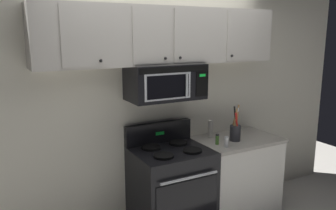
{
  "coord_description": "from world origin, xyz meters",
  "views": [
    {
      "loc": [
        -1.58,
        -2.44,
        2.04
      ],
      "look_at": [
        0.0,
        0.49,
        1.35
      ],
      "focal_mm": 36.58,
      "sensor_mm": 36.0,
      "label": 1
    }
  ],
  "objects_px": {
    "utensil_crock_charcoal": "(235,131)",
    "pepper_mill": "(210,129)",
    "stove_range": "(171,190)",
    "spice_jar": "(217,139)",
    "salt_shaker": "(226,142)",
    "over_range_microwave": "(166,82)"
  },
  "relations": [
    {
      "from": "stove_range",
      "to": "pepper_mill",
      "type": "relative_size",
      "value": 5.65
    },
    {
      "from": "spice_jar",
      "to": "salt_shaker",
      "type": "bearing_deg",
      "value": -78.46
    },
    {
      "from": "stove_range",
      "to": "utensil_crock_charcoal",
      "type": "bearing_deg",
      "value": -4.45
    },
    {
      "from": "salt_shaker",
      "to": "spice_jar",
      "type": "xyz_separation_m",
      "value": [
        -0.02,
        0.12,
        -0.0
      ]
    },
    {
      "from": "utensil_crock_charcoal",
      "to": "spice_jar",
      "type": "height_order",
      "value": "utensil_crock_charcoal"
    },
    {
      "from": "over_range_microwave",
      "to": "utensil_crock_charcoal",
      "type": "xyz_separation_m",
      "value": [
        0.76,
        -0.18,
        -0.56
      ]
    },
    {
      "from": "utensil_crock_charcoal",
      "to": "pepper_mill",
      "type": "relative_size",
      "value": 2.03
    },
    {
      "from": "over_range_microwave",
      "to": "pepper_mill",
      "type": "distance_m",
      "value": 0.83
    },
    {
      "from": "over_range_microwave",
      "to": "spice_jar",
      "type": "height_order",
      "value": "over_range_microwave"
    },
    {
      "from": "salt_shaker",
      "to": "pepper_mill",
      "type": "bearing_deg",
      "value": 81.27
    },
    {
      "from": "stove_range",
      "to": "pepper_mill",
      "type": "distance_m",
      "value": 0.81
    },
    {
      "from": "utensil_crock_charcoal",
      "to": "salt_shaker",
      "type": "height_order",
      "value": "utensil_crock_charcoal"
    },
    {
      "from": "stove_range",
      "to": "pepper_mill",
      "type": "bearing_deg",
      "value": 15.54
    },
    {
      "from": "utensil_crock_charcoal",
      "to": "salt_shaker",
      "type": "relative_size",
      "value": 3.51
    },
    {
      "from": "over_range_microwave",
      "to": "stove_range",
      "type": "bearing_deg",
      "value": -89.86
    },
    {
      "from": "salt_shaker",
      "to": "spice_jar",
      "type": "relative_size",
      "value": 1.02
    },
    {
      "from": "stove_range",
      "to": "pepper_mill",
      "type": "xyz_separation_m",
      "value": [
        0.59,
        0.16,
        0.53
      ]
    },
    {
      "from": "stove_range",
      "to": "utensil_crock_charcoal",
      "type": "height_order",
      "value": "utensil_crock_charcoal"
    },
    {
      "from": "salt_shaker",
      "to": "spice_jar",
      "type": "height_order",
      "value": "salt_shaker"
    },
    {
      "from": "salt_shaker",
      "to": "stove_range",
      "type": "bearing_deg",
      "value": 159.95
    },
    {
      "from": "salt_shaker",
      "to": "spice_jar",
      "type": "bearing_deg",
      "value": 101.54
    },
    {
      "from": "over_range_microwave",
      "to": "salt_shaker",
      "type": "bearing_deg",
      "value": -30.16
    }
  ]
}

